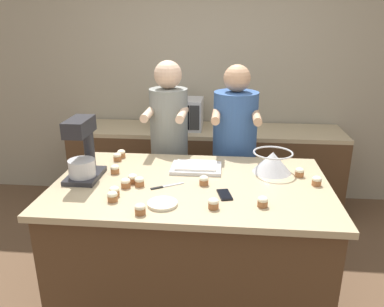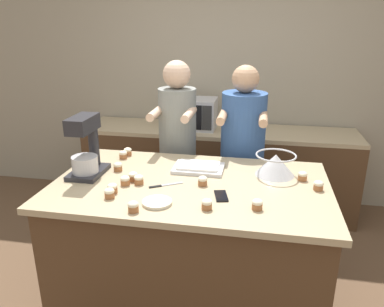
# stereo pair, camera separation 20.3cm
# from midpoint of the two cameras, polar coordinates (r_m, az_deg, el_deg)

# --- Properties ---
(ground_plane) EXTENTS (16.00, 16.00, 0.00)m
(ground_plane) POSITION_cam_midpoint_polar(r_m,az_deg,el_deg) (2.91, -2.25, -21.97)
(ground_plane) COLOR brown
(back_wall) EXTENTS (10.00, 0.06, 2.70)m
(back_wall) POSITION_cam_midpoint_polar(r_m,az_deg,el_deg) (4.12, 1.04, 11.40)
(back_wall) COLOR gray
(back_wall) RESTS_ON ground_plane
(island_counter) EXTENTS (1.75, 1.04, 0.96)m
(island_counter) POSITION_cam_midpoint_polar(r_m,az_deg,el_deg) (2.62, -2.40, -14.07)
(island_counter) COLOR #4C331E
(island_counter) RESTS_ON ground_plane
(back_counter) EXTENTS (2.80, 0.60, 0.88)m
(back_counter) POSITION_cam_midpoint_polar(r_m,az_deg,el_deg) (4.02, 0.58, -2.26)
(back_counter) COLOR #4C331E
(back_counter) RESTS_ON ground_plane
(person_left) EXTENTS (0.33, 0.50, 1.64)m
(person_left) POSITION_cam_midpoint_polar(r_m,az_deg,el_deg) (3.18, -5.28, 0.06)
(person_left) COLOR brown
(person_left) RESTS_ON ground_plane
(person_right) EXTENTS (0.37, 0.52, 1.62)m
(person_right) POSITION_cam_midpoint_polar(r_m,az_deg,el_deg) (3.14, 4.57, -0.82)
(person_right) COLOR #232328
(person_right) RESTS_ON ground_plane
(stand_mixer) EXTENTS (0.20, 0.30, 0.40)m
(stand_mixer) POSITION_cam_midpoint_polar(r_m,az_deg,el_deg) (2.53, -18.56, 0.10)
(stand_mixer) COLOR #232328
(stand_mixer) RESTS_ON island_counter
(mixing_bowl) EXTENTS (0.27, 0.27, 0.15)m
(mixing_bowl) POSITION_cam_midpoint_polar(r_m,az_deg,el_deg) (2.57, 9.96, -1.22)
(mixing_bowl) COLOR #BCBCC1
(mixing_bowl) RESTS_ON island_counter
(baking_tray) EXTENTS (0.34, 0.23, 0.04)m
(baking_tray) POSITION_cam_midpoint_polar(r_m,az_deg,el_deg) (2.59, -1.59, -2.15)
(baking_tray) COLOR silver
(baking_tray) RESTS_ON island_counter
(microwave_oven) EXTENTS (0.47, 0.35, 0.31)m
(microwave_oven) POSITION_cam_midpoint_polar(r_m,az_deg,el_deg) (3.87, -3.41, 6.08)
(microwave_oven) COLOR #B7B7BC
(microwave_oven) RESTS_ON back_counter
(cell_phone) EXTENTS (0.10, 0.16, 0.01)m
(cell_phone) POSITION_cam_midpoint_polar(r_m,az_deg,el_deg) (2.22, 2.38, -6.33)
(cell_phone) COLOR black
(cell_phone) RESTS_ON island_counter
(small_plate) EXTENTS (0.17, 0.17, 0.02)m
(small_plate) POSITION_cam_midpoint_polar(r_m,az_deg,el_deg) (2.12, -7.28, -7.64)
(small_plate) COLOR beige
(small_plate) RESTS_ON island_counter
(knife) EXTENTS (0.20, 0.13, 0.01)m
(knife) POSITION_cam_midpoint_polar(r_m,az_deg,el_deg) (2.35, -6.60, -5.04)
(knife) COLOR #BCBCC1
(knife) RESTS_ON island_counter
(cupcake_0) EXTENTS (0.06, 0.06, 0.06)m
(cupcake_0) POSITION_cam_midpoint_polar(r_m,az_deg,el_deg) (2.55, 13.91, -2.81)
(cupcake_0) COLOR #9E6038
(cupcake_0) RESTS_ON island_counter
(cupcake_1) EXTENTS (0.06, 0.06, 0.06)m
(cupcake_1) POSITION_cam_midpoint_polar(r_m,az_deg,el_deg) (2.35, -0.66, -4.14)
(cupcake_1) COLOR #9E6038
(cupcake_1) RESTS_ON island_counter
(cupcake_2) EXTENTS (0.06, 0.06, 0.06)m
(cupcake_2) POSITION_cam_midpoint_polar(r_m,az_deg,el_deg) (2.44, 16.24, -4.05)
(cupcake_2) COLOR #9E6038
(cupcake_2) RESTS_ON island_counter
(cupcake_3) EXTENTS (0.06, 0.06, 0.06)m
(cupcake_3) POSITION_cam_midpoint_polar(r_m,az_deg,el_deg) (2.37, -10.46, -4.25)
(cupcake_3) COLOR #9E6038
(cupcake_3) RESTS_ON island_counter
(cupcake_4) EXTENTS (0.06, 0.06, 0.06)m
(cupcake_4) POSITION_cam_midpoint_polar(r_m,az_deg,el_deg) (2.06, 0.46, -7.66)
(cupcake_4) COLOR #9E6038
(cupcake_4) RESTS_ON island_counter
(cupcake_5) EXTENTS (0.06, 0.06, 0.06)m
(cupcake_5) POSITION_cam_midpoint_polar(r_m,az_deg,el_deg) (2.83, -13.35, -0.51)
(cupcake_5) COLOR #9E6038
(cupcake_5) RESTS_ON island_counter
(cupcake_6) EXTENTS (0.06, 0.06, 0.06)m
(cupcake_6) POSITION_cam_midpoint_polar(r_m,az_deg,el_deg) (2.21, -14.64, -6.37)
(cupcake_6) COLOR #9E6038
(cupcake_6) RESTS_ON island_counter
(cupcake_7) EXTENTS (0.06, 0.06, 0.06)m
(cupcake_7) POSITION_cam_midpoint_polar(r_m,az_deg,el_deg) (2.60, -13.88, -2.35)
(cupcake_7) COLOR #9E6038
(cupcake_7) RESTS_ON island_counter
(cupcake_8) EXTENTS (0.06, 0.06, 0.06)m
(cupcake_8) POSITION_cam_midpoint_polar(r_m,az_deg,el_deg) (2.10, 8.01, -7.30)
(cupcake_8) COLOR #9E6038
(cupcake_8) RESTS_ON island_counter
(cupcake_9) EXTENTS (0.06, 0.06, 0.06)m
(cupcake_9) POSITION_cam_midpoint_polar(r_m,az_deg,el_deg) (2.04, -10.78, -8.35)
(cupcake_9) COLOR #9E6038
(cupcake_9) RESTS_ON island_counter
(cupcake_10) EXTENTS (0.06, 0.06, 0.06)m
(cupcake_10) POSITION_cam_midpoint_polar(r_m,az_deg,el_deg) (2.37, -12.53, -4.43)
(cupcake_10) COLOR #9E6038
(cupcake_10) RESTS_ON island_counter
(cupcake_11) EXTENTS (0.06, 0.06, 0.06)m
(cupcake_11) POSITION_cam_midpoint_polar(r_m,az_deg,el_deg) (2.42, -11.42, -3.79)
(cupcake_11) COLOR #9E6038
(cupcake_11) RESTS_ON island_counter
(cupcake_12) EXTENTS (0.06, 0.06, 0.06)m
(cupcake_12) POSITION_cam_midpoint_polar(r_m,az_deg,el_deg) (2.27, -14.27, -5.63)
(cupcake_12) COLOR #9E6038
(cupcake_12) RESTS_ON island_counter
(cupcake_13) EXTENTS (0.06, 0.06, 0.06)m
(cupcake_13) POSITION_cam_midpoint_polar(r_m,az_deg,el_deg) (2.89, -12.70, -0.02)
(cupcake_13) COLOR #9E6038
(cupcake_13) RESTS_ON island_counter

